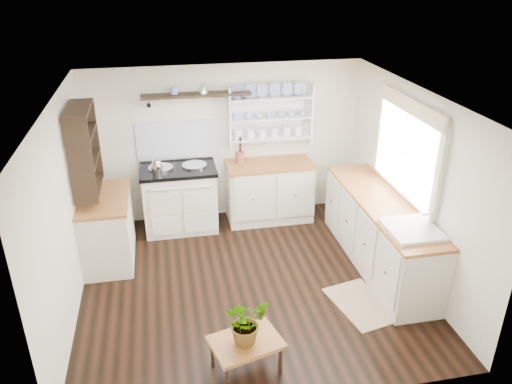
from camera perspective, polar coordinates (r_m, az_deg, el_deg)
floor at (r=6.24m, az=-0.74°, el=-10.26°), size 4.00×3.80×0.01m
wall_back at (r=7.38m, az=-3.50°, el=5.63°), size 4.00×0.02×2.30m
wall_right at (r=6.29m, az=17.42°, el=0.87°), size 0.02×3.80×2.30m
wall_left at (r=5.68m, az=-21.09°, el=-2.38°), size 0.02×3.80×2.30m
ceiling at (r=5.25m, az=-0.88°, el=10.66°), size 4.00×3.80×0.01m
window at (r=6.24m, az=16.87°, el=4.87°), size 0.08×1.55×1.22m
aga_cooker at (r=7.28m, az=-8.70°, el=-0.62°), size 1.06×0.74×0.98m
back_cabinets at (r=7.47m, az=1.52°, el=0.19°), size 1.27×0.63×0.90m
right_cabinets at (r=6.54m, az=13.92°, el=-4.49°), size 0.62×2.43×0.90m
belfast_sink at (r=5.80m, az=17.26°, el=-5.12°), size 0.55×0.60×0.45m
left_cabinets at (r=6.74m, az=-16.62°, el=-3.91°), size 0.62×1.13×0.90m
plate_rack at (r=7.33m, az=1.55°, el=8.86°), size 1.20×0.22×0.90m
high_shelf at (r=7.01m, az=-6.83°, el=10.91°), size 1.50×0.29×0.16m
left_shelving at (r=6.32m, az=-19.09°, el=4.68°), size 0.28×0.80×1.05m
kettle at (r=6.95m, az=-11.24°, el=2.85°), size 0.17×0.17×0.21m
utensil_crock at (r=7.26m, az=-1.84°, el=3.98°), size 0.14×0.14×0.16m
center_table at (r=4.93m, az=-1.15°, el=-17.02°), size 0.75×0.62×0.35m
potted_plant at (r=4.75m, az=-1.18°, el=-14.60°), size 0.53×0.51×0.45m
floor_rug at (r=6.00m, az=11.94°, el=-12.43°), size 0.72×0.95×0.02m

